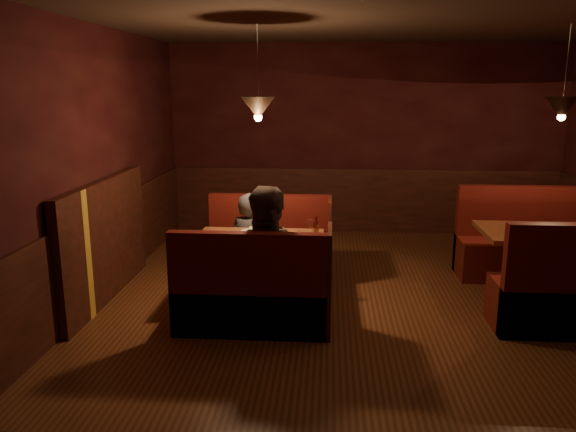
# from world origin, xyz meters

# --- Properties ---
(room) EXTENTS (6.02, 7.02, 2.92)m
(room) POSITION_xyz_m (-0.28, 0.05, 1.05)
(room) COLOR #4C2513
(room) RESTS_ON ground
(main_table) EXTENTS (1.34, 0.81, 0.93)m
(main_table) POSITION_xyz_m (-1.24, 0.40, 0.55)
(main_table) COLOR brown
(main_table) RESTS_ON ground
(main_bench_far) EXTENTS (1.47, 0.52, 1.00)m
(main_bench_far) POSITION_xyz_m (-1.22, 1.16, 0.32)
(main_bench_far) COLOR #48120F
(main_bench_far) RESTS_ON ground
(main_bench_near) EXTENTS (1.47, 0.52, 1.00)m
(main_bench_near) POSITION_xyz_m (-1.22, -0.36, 0.32)
(main_bench_near) COLOR #48120F
(main_bench_near) RESTS_ON ground
(second_table) EXTENTS (1.38, 0.88, 0.78)m
(second_table) POSITION_xyz_m (1.79, 0.65, 0.58)
(second_table) COLOR brown
(second_table) RESTS_ON ground
(second_bench_far) EXTENTS (1.52, 0.57, 1.09)m
(second_bench_far) POSITION_xyz_m (1.82, 1.48, 0.35)
(second_bench_far) COLOR #48120F
(second_bench_far) RESTS_ON ground
(diner_a) EXTENTS (0.61, 0.52, 1.43)m
(diner_a) POSITION_xyz_m (-1.44, 0.97, 0.72)
(diner_a) COLOR #373738
(diner_a) RESTS_ON ground
(diner_b) EXTENTS (0.91, 0.74, 1.72)m
(diner_b) POSITION_xyz_m (-1.06, -0.23, 0.86)
(diner_b) COLOR #3B2A22
(diner_b) RESTS_ON ground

